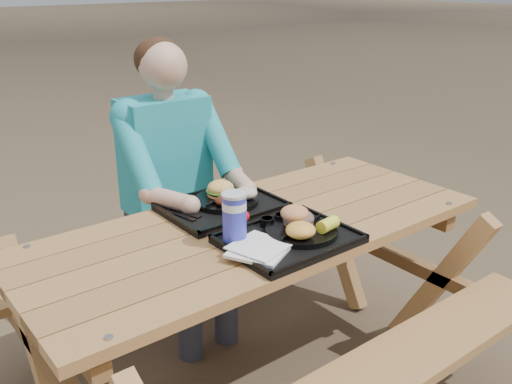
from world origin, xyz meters
TOP-DOWN VIEW (x-y plane):
  - ground at (0.00, 0.00)m, footprint 60.00×60.00m
  - picnic_table at (0.00, 0.00)m, footprint 1.80×1.49m
  - tray_near at (-0.01, -0.20)m, footprint 0.45×0.35m
  - tray_far at (-0.02, 0.19)m, footprint 0.45×0.35m
  - plate_near at (0.05, -0.20)m, footprint 0.26×0.26m
  - plate_far at (0.01, 0.20)m, footprint 0.26×0.26m
  - napkin_stack at (-0.16, -0.22)m, footprint 0.24×0.24m
  - soda_cup at (-0.17, -0.10)m, footprint 0.08×0.08m
  - condiment_bbq at (-0.00, -0.07)m, footprint 0.05×0.05m
  - condiment_mustard at (0.06, -0.08)m, footprint 0.05×0.05m
  - sandwich at (0.06, -0.17)m, footprint 0.11×0.11m
  - mac_cheese at (-0.00, -0.25)m, footprint 0.10×0.10m
  - corn_cob at (0.11, -0.27)m, footprint 0.09×0.09m
  - cutlery_far at (-0.19, 0.21)m, footprint 0.08×0.15m
  - burger at (0.00, 0.24)m, footprint 0.11×0.11m
  - baked_beans at (-0.04, 0.15)m, footprint 0.08×0.08m
  - potato_salad at (0.07, 0.15)m, footprint 0.09×0.09m
  - diner at (-0.02, 0.64)m, footprint 0.48×0.84m

SIDE VIEW (x-z plane):
  - ground at x=0.00m, z-range 0.00..0.00m
  - picnic_table at x=0.00m, z-range 0.00..0.75m
  - diner at x=-0.02m, z-range 0.00..1.28m
  - tray_near at x=-0.01m, z-range 0.75..0.77m
  - tray_far at x=-0.02m, z-range 0.75..0.77m
  - cutlery_far at x=-0.19m, z-range 0.77..0.78m
  - plate_near at x=0.05m, z-range 0.77..0.79m
  - plate_far at x=0.01m, z-range 0.77..0.79m
  - napkin_stack at x=-0.16m, z-range 0.77..0.79m
  - condiment_bbq at x=0.00m, z-range 0.77..0.80m
  - condiment_mustard at x=0.06m, z-range 0.77..0.80m
  - baked_beans at x=-0.04m, z-range 0.79..0.83m
  - corn_cob at x=0.11m, z-range 0.79..0.84m
  - potato_salad at x=0.07m, z-range 0.79..0.84m
  - mac_cheese at x=0.00m, z-range 0.79..0.84m
  - burger at x=0.00m, z-range 0.79..0.89m
  - sandwich at x=0.06m, z-range 0.79..0.90m
  - soda_cup at x=-0.17m, z-range 0.77..0.94m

